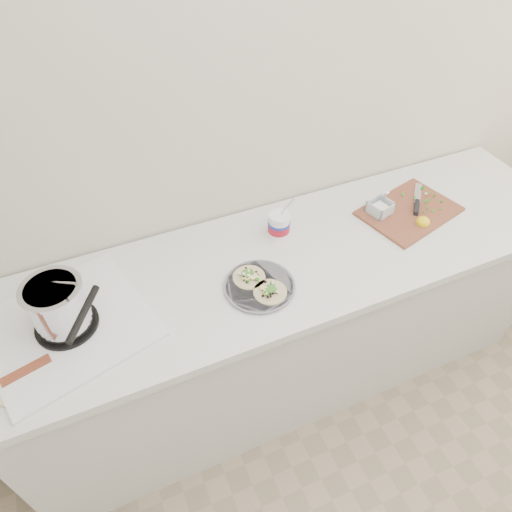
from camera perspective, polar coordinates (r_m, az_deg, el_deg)
name	(u,v)px	position (r m, az deg, el deg)	size (l,w,h in m)	color
counter	(290,320)	(2.14, 4.32, -7.98)	(2.44, 0.66, 0.90)	silver
stove	(62,313)	(1.62, -23.12, -6.56)	(0.61, 0.58, 0.25)	silver
taco_plate	(259,284)	(1.66, 0.43, -3.58)	(0.26, 0.26, 0.04)	slate
tub	(280,223)	(1.83, 2.99, 4.17)	(0.09, 0.09, 0.20)	white
cutboard	(407,209)	(2.08, 18.41, 5.64)	(0.46, 0.37, 0.07)	brown
bacon_plate	(27,372)	(1.62, -26.70, -12.83)	(0.24, 0.24, 0.02)	tan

